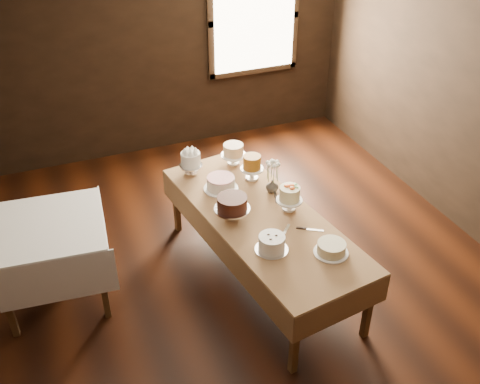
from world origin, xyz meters
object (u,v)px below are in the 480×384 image
(cake_flowers, at_px, (289,199))
(cake_server_a, at_px, (286,229))
(cake_speckled, at_px, (233,155))
(cake_cream, at_px, (331,249))
(cake_caramel, at_px, (252,169))
(cake_swirl, at_px, (272,244))
(display_table, at_px, (262,220))
(cake_chocolate, at_px, (232,208))
(cake_meringue, at_px, (191,164))
(flower_vase, at_px, (272,186))
(cake_lattice, at_px, (221,184))
(cake_server_d, at_px, (275,193))
(cake_server_c, at_px, (238,202))
(cake_server_b, at_px, (315,230))
(side_table, at_px, (48,234))

(cake_flowers, relative_size, cake_server_a, 1.04)
(cake_speckled, height_order, cake_cream, cake_speckled)
(cake_caramel, height_order, cake_swirl, cake_caramel)
(display_table, bearing_deg, cake_caramel, 75.26)
(display_table, distance_m, cake_speckled, 0.97)
(cake_flowers, distance_m, cake_server_a, 0.32)
(cake_flowers, bearing_deg, cake_server_a, -119.78)
(cake_caramel, xyz_separation_m, cake_cream, (0.15, -1.31, -0.07))
(cake_chocolate, bearing_deg, display_table, -13.22)
(cake_meringue, distance_m, cake_chocolate, 0.87)
(display_table, relative_size, flower_vase, 19.25)
(display_table, xyz_separation_m, cake_swirl, (-0.12, -0.48, 0.12))
(cake_lattice, relative_size, cake_server_d, 1.39)
(cake_chocolate, relative_size, cake_cream, 1.13)
(cake_meringue, distance_m, cake_flowers, 1.13)
(cake_server_c, bearing_deg, flower_vase, -77.79)
(cake_caramel, bearing_deg, cake_server_b, -79.64)
(cake_cream, distance_m, cake_server_c, 1.06)
(side_table, bearing_deg, cake_speckled, 14.83)
(cake_flowers, height_order, cake_server_b, cake_flowers)
(side_table, xyz_separation_m, cake_cream, (2.13, -1.14, 0.06))
(cake_caramel, xyz_separation_m, cake_server_b, (0.18, -0.99, -0.11))
(cake_server_c, bearing_deg, side_table, 88.55)
(side_table, bearing_deg, cake_flowers, -12.23)
(cake_cream, bearing_deg, display_table, 114.12)
(cake_server_b, xyz_separation_m, cake_server_c, (-0.46, 0.65, 0.00))
(cake_server_d, bearing_deg, cake_speckled, 33.75)
(display_table, height_order, cake_swirl, cake_swirl)
(cake_caramel, relative_size, cake_server_a, 1.12)
(cake_lattice, xyz_separation_m, cake_flowers, (0.46, -0.55, 0.05))
(cake_swirl, distance_m, flower_vase, 0.89)
(flower_vase, bearing_deg, cake_flowers, -86.72)
(cake_speckled, distance_m, flower_vase, 0.65)
(side_table, height_order, cake_server_d, side_table)
(flower_vase, bearing_deg, cake_server_b, -82.46)
(cake_meringue, relative_size, flower_vase, 1.95)
(cake_meringue, relative_size, cake_server_a, 1.03)
(display_table, xyz_separation_m, cake_speckled, (0.10, 0.96, 0.16))
(cake_speckled, relative_size, flower_vase, 2.07)
(display_table, distance_m, cake_flowers, 0.31)
(cake_speckled, bearing_deg, flower_vase, -76.73)
(cake_swirl, bearing_deg, cake_flowers, 50.59)
(display_table, height_order, cake_server_d, cake_server_d)
(cake_server_b, height_order, cake_server_d, same)
(cake_cream, xyz_separation_m, cake_server_a, (-0.20, 0.43, -0.04))
(cake_meringue, height_order, cake_caramel, cake_caramel)
(cake_cream, height_order, cake_server_b, cake_cream)
(cake_lattice, bearing_deg, cake_server_c, -75.85)
(display_table, xyz_separation_m, cake_chocolate, (-0.26, 0.06, 0.16))
(display_table, distance_m, cake_swirl, 0.51)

